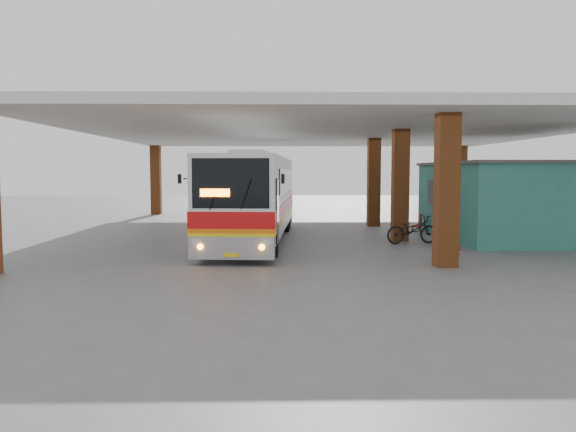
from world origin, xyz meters
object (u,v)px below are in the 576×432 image
at_px(coach_bus, 254,197).
at_px(pedestrian, 452,236).
at_px(motorcycle, 412,230).
at_px(red_chair, 419,223).

xyz_separation_m(coach_bus, pedestrian, (5.92, -5.92, -0.85)).
height_order(motorcycle, pedestrian, pedestrian).
distance_m(coach_bus, red_chair, 8.21).
bearing_deg(pedestrian, motorcycle, -129.43).
height_order(coach_bus, pedestrian, coach_bus).
xyz_separation_m(motorcycle, red_chair, (1.34, 4.32, -0.16)).
bearing_deg(motorcycle, pedestrian, 167.60).
distance_m(coach_bus, pedestrian, 8.42).
bearing_deg(red_chair, pedestrian, -78.26).
bearing_deg(coach_bus, pedestrian, -40.97).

